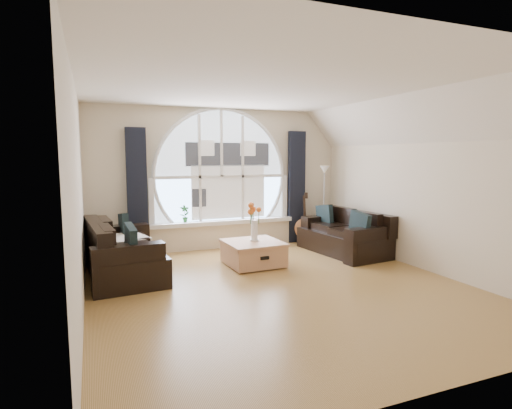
# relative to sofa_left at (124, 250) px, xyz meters

# --- Properties ---
(ground) EXTENTS (5.00, 5.50, 0.01)m
(ground) POSITION_rel_sofa_left_xyz_m (1.95, -1.36, -0.40)
(ground) COLOR brown
(ground) RESTS_ON ground
(ceiling) EXTENTS (5.00, 5.50, 0.01)m
(ceiling) POSITION_rel_sofa_left_xyz_m (1.95, -1.36, 2.30)
(ceiling) COLOR silver
(ceiling) RESTS_ON ground
(wall_back) EXTENTS (5.00, 0.01, 2.70)m
(wall_back) POSITION_rel_sofa_left_xyz_m (1.95, 1.39, 0.95)
(wall_back) COLOR beige
(wall_back) RESTS_ON ground
(wall_front) EXTENTS (5.00, 0.01, 2.70)m
(wall_front) POSITION_rel_sofa_left_xyz_m (1.95, -4.11, 0.95)
(wall_front) COLOR beige
(wall_front) RESTS_ON ground
(wall_left) EXTENTS (0.01, 5.50, 2.70)m
(wall_left) POSITION_rel_sofa_left_xyz_m (-0.55, -1.36, 0.95)
(wall_left) COLOR beige
(wall_left) RESTS_ON ground
(wall_right) EXTENTS (0.01, 5.50, 2.70)m
(wall_right) POSITION_rel_sofa_left_xyz_m (4.45, -1.36, 0.95)
(wall_right) COLOR beige
(wall_right) RESTS_ON ground
(attic_slope) EXTENTS (0.92, 5.50, 0.72)m
(attic_slope) POSITION_rel_sofa_left_xyz_m (4.15, -1.36, 1.95)
(attic_slope) COLOR silver
(attic_slope) RESTS_ON ground
(arched_window) EXTENTS (2.60, 0.06, 2.15)m
(arched_window) POSITION_rel_sofa_left_xyz_m (1.95, 1.36, 1.23)
(arched_window) COLOR silver
(arched_window) RESTS_ON wall_back
(window_sill) EXTENTS (2.90, 0.22, 0.08)m
(window_sill) POSITION_rel_sofa_left_xyz_m (1.95, 1.29, 0.11)
(window_sill) COLOR white
(window_sill) RESTS_ON wall_back
(window_frame) EXTENTS (2.76, 0.08, 2.15)m
(window_frame) POSITION_rel_sofa_left_xyz_m (1.95, 1.33, 1.23)
(window_frame) COLOR white
(window_frame) RESTS_ON wall_back
(neighbor_house) EXTENTS (1.70, 0.02, 1.50)m
(neighbor_house) POSITION_rel_sofa_left_xyz_m (2.10, 1.35, 1.10)
(neighbor_house) COLOR silver
(neighbor_house) RESTS_ON wall_back
(curtain_left) EXTENTS (0.35, 0.12, 2.30)m
(curtain_left) POSITION_rel_sofa_left_xyz_m (0.35, 1.27, 0.75)
(curtain_left) COLOR black
(curtain_left) RESTS_ON ground
(curtain_right) EXTENTS (0.35, 0.12, 2.30)m
(curtain_right) POSITION_rel_sofa_left_xyz_m (3.55, 1.27, 0.75)
(curtain_right) COLOR black
(curtain_right) RESTS_ON ground
(sofa_left) EXTENTS (1.11, 1.95, 0.83)m
(sofa_left) POSITION_rel_sofa_left_xyz_m (0.00, 0.00, 0.00)
(sofa_left) COLOR black
(sofa_left) RESTS_ON ground
(sofa_right) EXTENTS (1.07, 1.83, 0.77)m
(sofa_right) POSITION_rel_sofa_left_xyz_m (3.89, 0.05, 0.00)
(sofa_right) COLOR black
(sofa_right) RESTS_ON ground
(coffee_chest) EXTENTS (0.93, 0.93, 0.44)m
(coffee_chest) POSITION_rel_sofa_left_xyz_m (2.03, -0.14, -0.18)
(coffee_chest) COLOR #AC7956
(coffee_chest) RESTS_ON ground
(throw_blanket) EXTENTS (0.73, 0.73, 0.10)m
(throw_blanket) POSITION_rel_sofa_left_xyz_m (0.07, 0.25, 0.10)
(throw_blanket) COLOR silver
(throw_blanket) RESTS_ON sofa_left
(vase_flowers) EXTENTS (0.24, 0.24, 0.70)m
(vase_flowers) POSITION_rel_sofa_left_xyz_m (2.06, -0.10, 0.39)
(vase_flowers) COLOR white
(vase_flowers) RESTS_ON coffee_chest
(floor_lamp) EXTENTS (0.24, 0.24, 1.60)m
(floor_lamp) POSITION_rel_sofa_left_xyz_m (4.04, 0.99, 0.40)
(floor_lamp) COLOR #B2B2B2
(floor_lamp) RESTS_ON ground
(guitar) EXTENTS (0.41, 0.32, 1.06)m
(guitar) POSITION_rel_sofa_left_xyz_m (3.62, 1.10, 0.13)
(guitar) COLOR brown
(guitar) RESTS_ON ground
(potted_plant) EXTENTS (0.19, 0.14, 0.33)m
(potted_plant) POSITION_rel_sofa_left_xyz_m (1.20, 1.29, 0.31)
(potted_plant) COLOR #1E6023
(potted_plant) RESTS_ON window_sill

